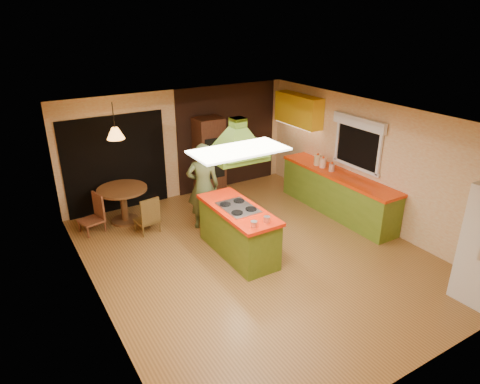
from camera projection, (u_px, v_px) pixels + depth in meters
ground at (257, 255)px, 7.73m from camera, size 6.50×6.50×0.00m
room_walls at (258, 192)px, 7.24m from camera, size 5.50×6.50×6.50m
ceiling_plane at (259, 119)px, 6.75m from camera, size 6.50×6.50×0.00m
brick_panel at (227, 137)px, 10.38m from camera, size 2.64×0.03×2.50m
nook_opening at (116, 164)px, 9.14m from camera, size 2.20×0.03×2.10m
right_counter at (337, 193)px, 9.19m from camera, size 0.62×3.05×0.92m
upper_cabinets at (298, 110)px, 9.92m from camera, size 0.34×1.40×0.70m
window_right at (359, 134)px, 8.64m from camera, size 0.12×1.35×1.06m
fluor_panel at (239, 150)px, 5.29m from camera, size 1.20×0.60×0.03m
kitchen_island at (238, 231)px, 7.63m from camera, size 0.73×1.81×0.92m
range_hood at (238, 133)px, 6.92m from camera, size 0.91×0.66×0.78m
man at (203, 186)px, 8.42m from camera, size 0.75×0.63×1.76m
wall_oven at (209, 157)px, 9.96m from camera, size 0.62×0.61×1.86m
dining_table at (123, 198)px, 8.76m from camera, size 1.01×1.01×0.76m
chair_left at (90, 214)px, 8.41m from camera, size 0.51×0.51×0.77m
chair_near at (146, 214)px, 8.43m from camera, size 0.47×0.47×0.76m
pendant_lamp at (115, 133)px, 8.23m from camera, size 0.45×0.45×0.22m
canister_large at (317, 160)px, 9.44m from camera, size 0.17×0.17×0.23m
canister_medium at (323, 163)px, 9.30m from camera, size 0.16×0.16×0.21m
canister_small at (332, 167)px, 9.09m from camera, size 0.13×0.13×0.16m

